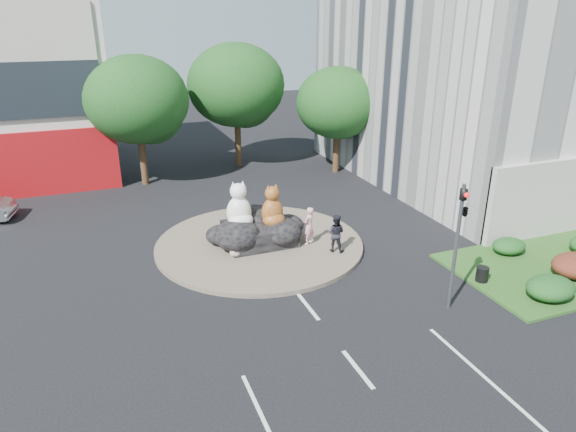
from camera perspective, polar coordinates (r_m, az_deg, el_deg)
name	(u,v)px	position (r m, az deg, el deg)	size (l,w,h in m)	color
ground	(358,369)	(17.17, 7.75, -16.52)	(120.00, 120.00, 0.00)	black
roundabout_island	(259,244)	(25.02, -3.19, -3.11)	(10.00, 10.00, 0.20)	brown
rock_plinth	(259,233)	(24.80, -3.22, -1.95)	(3.20, 2.60, 0.90)	black
grass_verge	(563,265)	(26.12, 28.27, -4.83)	(10.00, 6.00, 0.12)	#1D4C19
tree_left	(138,104)	(34.27, -16.30, 11.87)	(6.46, 6.46, 8.27)	#382314
tree_mid	(237,89)	(37.42, -5.70, 13.85)	(6.84, 6.84, 8.76)	#382314
tree_right	(338,106)	(36.01, 5.59, 12.05)	(5.70, 5.70, 7.30)	#382314
hedge_near_green	(551,288)	(22.64, 27.15, -7.13)	(2.00, 1.60, 0.90)	#123815
hedge_back_green	(509,246)	(25.98, 23.34, -3.07)	(1.60, 1.28, 0.72)	#123815
traffic_light	(462,220)	(19.45, 18.75, -0.45)	(0.44, 1.24, 5.00)	#595B60
street_lamp	(511,141)	(28.48, 23.56, 7.67)	(2.34, 0.22, 8.06)	#595B60
cat_white	(239,204)	(24.07, -5.50, 1.30)	(1.36, 1.18, 2.27)	white
cat_tabby	(272,205)	(24.17, -1.76, 1.22)	(1.23, 1.07, 2.06)	#B86C26
kitten_calico	(235,246)	(23.49, -5.95, -3.29)	(0.60, 0.52, 1.01)	silver
kitten_white	(309,235)	(24.80, 2.35, -2.15)	(0.44, 0.38, 0.73)	silver
pedestrian_pink	(309,226)	(24.44, 2.34, -1.08)	(0.67, 0.44, 1.85)	pink
pedestrian_dark	(335,233)	(23.76, 5.30, -1.91)	(0.88, 0.68, 1.80)	black
litter_bin	(482,274)	(22.96, 20.77, -6.06)	(0.51, 0.51, 0.62)	black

